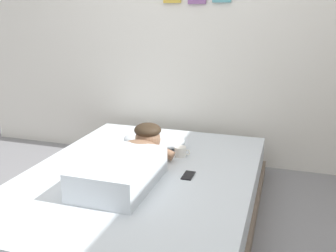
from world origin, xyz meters
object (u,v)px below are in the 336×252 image
at_px(coffee_cup, 180,151).
at_px(cell_phone, 188,175).
at_px(bed, 141,195).
at_px(pillow, 154,140).
at_px(person_lying, 128,162).

xyz_separation_m(coffee_cup, cell_phone, (0.15, -0.34, -0.03)).
xyz_separation_m(bed, cell_phone, (0.33, 0.04, 0.17)).
distance_m(bed, pillow, 0.57).
bearing_deg(coffee_cup, pillow, 151.88).
bearing_deg(cell_phone, coffee_cup, 114.31).
bearing_deg(pillow, coffee_cup, -28.12).
bearing_deg(cell_phone, person_lying, -160.20).
height_order(bed, coffee_cup, coffee_cup).
bearing_deg(cell_phone, bed, -172.95).
distance_m(bed, person_lying, 0.29).
xyz_separation_m(bed, coffee_cup, (0.18, 0.38, 0.21)).
xyz_separation_m(pillow, person_lying, (0.04, -0.61, 0.05)).
distance_m(pillow, cell_phone, 0.63).
height_order(bed, pillow, pillow).
bearing_deg(bed, coffee_cup, 64.61).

